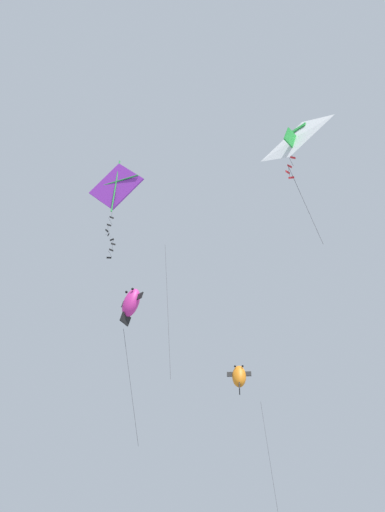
{
  "coord_description": "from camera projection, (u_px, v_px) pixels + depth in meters",
  "views": [
    {
      "loc": [
        -10.74,
        22.73,
        21.76
      ],
      "look_at": [
        4.51,
        7.16,
        34.19
      ],
      "focal_mm": 49.95,
      "sensor_mm": 36.0,
      "label": 1
    }
  ],
  "objects": [
    {
      "name": "kite_fish_far_centre",
      "position": [
        131.0,
        303.0,
        23.65
      ],
      "size": [
        1.02,
        0.85,
        5.43
      ],
      "rotation": [
        0.31,
        0.0,
        -0.01
      ],
      "color": "#DB2D93"
    },
    {
      "name": "kite_delta_near_right",
      "position": [
        295.0,
        139.0,
        21.74
      ],
      "size": [
        2.17,
        0.91,
        4.48
      ],
      "rotation": [
        0.41,
        0.0,
        -0.08
      ],
      "color": "white"
    },
    {
      "name": "kite_diamond_near_left",
      "position": [
        116.0,
        187.0,
        27.22
      ],
      "size": [
        4.25,
        3.26,
        9.9
      ],
      "rotation": [
        0.18,
        0.0,
        0.5
      ],
      "color": "purple"
    },
    {
      "name": "kite_fish_upper_right",
      "position": [
        239.0,
        377.0,
        27.7
      ],
      "size": [
        2.32,
        1.89,
        8.41
      ],
      "rotation": [
        0.45,
        0.0,
        0.7
      ],
      "color": "orange"
    }
  ]
}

